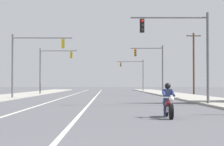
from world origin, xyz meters
TOP-DOWN VIEW (x-y plane):
  - lane_stripe_center at (-0.21, 45.00)m, footprint 0.16×100.00m
  - lane_stripe_left at (-3.46, 45.00)m, footprint 0.16×100.00m
  - sidewalk_kerb_right at (9.63, 40.00)m, footprint 4.40×110.00m
  - sidewalk_kerb_left at (-9.63, 40.00)m, footprint 4.40×110.00m
  - motorcycle_with_rider at (3.61, 10.83)m, footprint 0.70×2.19m
  - traffic_signal_near_right at (6.26, 21.03)m, footprint 5.24×0.37m
  - traffic_signal_near_left at (-6.30, 33.36)m, footprint 5.78×0.37m
  - traffic_signal_mid_right at (6.81, 44.66)m, footprint 4.04×0.43m
  - traffic_signal_mid_left at (-6.42, 48.96)m, footprint 5.01×0.45m
  - traffic_signal_far_right at (6.68, 75.17)m, footprint 5.27×0.39m
  - utility_pole_right_far at (12.86, 49.76)m, footprint 1.98×0.26m

SIDE VIEW (x-z plane):
  - lane_stripe_center at x=-0.21m, z-range 0.00..0.01m
  - lane_stripe_left at x=-3.46m, z-range 0.00..0.01m
  - sidewalk_kerb_right at x=9.63m, z-range 0.00..0.14m
  - sidewalk_kerb_left at x=-9.63m, z-range 0.00..0.14m
  - motorcycle_with_rider at x=3.61m, z-range -0.14..1.32m
  - traffic_signal_mid_right at x=6.81m, z-range 0.94..7.14m
  - traffic_signal_mid_left at x=-6.42m, z-range 1.01..7.21m
  - traffic_signal_near_right at x=6.26m, z-range 1.02..7.22m
  - traffic_signal_far_right at x=6.68m, z-range 1.02..7.22m
  - traffic_signal_near_left at x=-6.30m, z-range 1.05..7.25m
  - utility_pole_right_far at x=12.86m, z-range 0.19..8.56m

